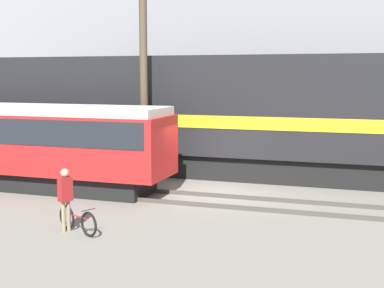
{
  "coord_description": "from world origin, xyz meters",
  "views": [
    {
      "loc": [
        5.28,
        -17.98,
        4.27
      ],
      "look_at": [
        -0.71,
        -0.18,
        1.8
      ],
      "focal_mm": 50.0,
      "sensor_mm": 36.0,
      "label": 1
    }
  ],
  "objects_px": {
    "bicycle": "(78,220)",
    "utility_pole_left": "(144,74)",
    "freight_locomotive": "(232,114)",
    "streetcar": "(16,140)",
    "person": "(65,193)"
  },
  "relations": [
    {
      "from": "bicycle",
      "to": "utility_pole_left",
      "type": "height_order",
      "value": "utility_pole_left"
    },
    {
      "from": "freight_locomotive",
      "to": "streetcar",
      "type": "height_order",
      "value": "freight_locomotive"
    },
    {
      "from": "person",
      "to": "utility_pole_left",
      "type": "bearing_deg",
      "value": 95.46
    },
    {
      "from": "bicycle",
      "to": "person",
      "type": "xyz_separation_m",
      "value": [
        -0.37,
        0.02,
        0.72
      ]
    },
    {
      "from": "streetcar",
      "to": "bicycle",
      "type": "distance_m",
      "value": 7.07
    },
    {
      "from": "person",
      "to": "utility_pole_left",
      "type": "relative_size",
      "value": 0.2
    },
    {
      "from": "freight_locomotive",
      "to": "bicycle",
      "type": "relative_size",
      "value": 13.43
    },
    {
      "from": "bicycle",
      "to": "utility_pole_left",
      "type": "relative_size",
      "value": 0.18
    },
    {
      "from": "freight_locomotive",
      "to": "person",
      "type": "bearing_deg",
      "value": -103.86
    },
    {
      "from": "streetcar",
      "to": "person",
      "type": "relative_size",
      "value": 6.97
    },
    {
      "from": "freight_locomotive",
      "to": "person",
      "type": "xyz_separation_m",
      "value": [
        -2.27,
        -9.2,
        -1.55
      ]
    },
    {
      "from": "bicycle",
      "to": "utility_pole_left",
      "type": "xyz_separation_m",
      "value": [
        -1.02,
        6.86,
        3.9
      ]
    },
    {
      "from": "freight_locomotive",
      "to": "utility_pole_left",
      "type": "bearing_deg",
      "value": -141.09
    },
    {
      "from": "freight_locomotive",
      "to": "utility_pole_left",
      "type": "xyz_separation_m",
      "value": [
        -2.92,
        -2.36,
        1.63
      ]
    },
    {
      "from": "streetcar",
      "to": "person",
      "type": "height_order",
      "value": "streetcar"
    }
  ]
}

